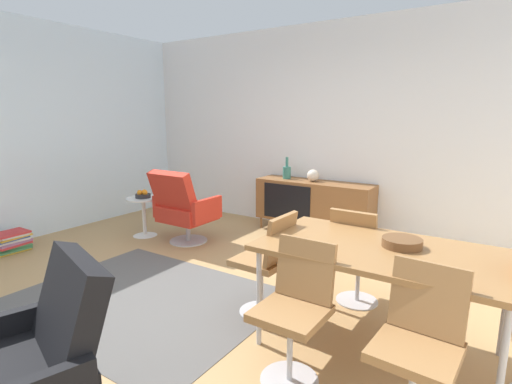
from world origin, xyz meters
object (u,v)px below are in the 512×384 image
object	(u,v)px
sideboard	(314,202)
armchair_black_shell	(34,362)
dining_chair_front_right	(419,343)
dining_chair_front_left	(295,306)
vase_cobalt	(287,172)
vase_sculptural_dark	(313,175)
magazine_stack	(11,242)
wooden_bowl_on_table	(402,243)
dining_chair_back_left	(357,252)
dining_chair_near_window	(268,260)
lounge_chair_red	(183,207)
fruit_bowl	(143,195)
side_table_round	(144,212)
dining_table	(382,254)

from	to	relation	value
sideboard	armchair_black_shell	world-z (taller)	armchair_black_shell
dining_chair_front_right	dining_chair_front_left	xyz separation A→B (m)	(-0.70, 0.00, 0.00)
vase_cobalt	sideboard	bearing A→B (deg)	-0.26
vase_cobalt	dining_chair_front_right	size ratio (longest dim) A/B	0.36
vase_sculptural_dark	magazine_stack	world-z (taller)	vase_sculptural_dark
vase_sculptural_dark	wooden_bowl_on_table	xyz separation A→B (m)	(1.65, -2.15, -0.03)
vase_cobalt	dining_chair_front_left	world-z (taller)	vase_cobalt
dining_chair_back_left	vase_cobalt	bearing A→B (deg)	133.58
dining_chair_front_right	dining_chair_near_window	distance (m)	1.36
dining_chair_front_left	lounge_chair_red	world-z (taller)	lounge_chair_red
dining_chair_front_right	dining_chair_back_left	world-z (taller)	same
sideboard	dining_chair_front_right	world-z (taller)	dining_chair_front_right
lounge_chair_red	dining_chair_back_left	bearing A→B (deg)	-9.74
sideboard	lounge_chair_red	world-z (taller)	lounge_chair_red
fruit_bowl	lounge_chair_red	bearing A→B (deg)	5.72
vase_sculptural_dark	lounge_chair_red	size ratio (longest dim) A/B	0.17
dining_chair_front_left	sideboard	bearing A→B (deg)	112.87
lounge_chair_red	side_table_round	bearing A→B (deg)	-174.19
vase_sculptural_dark	fruit_bowl	size ratio (longest dim) A/B	0.82
side_table_round	fruit_bowl	distance (m)	0.24
wooden_bowl_on_table	side_table_round	size ratio (longest dim) A/B	0.50
vase_cobalt	dining_chair_front_left	xyz separation A→B (m)	(1.60, -2.80, -0.35)
dining_chair_back_left	magazine_stack	distance (m)	4.01
armchair_black_shell	dining_chair_front_left	bearing A→B (deg)	56.18
dining_table	side_table_round	size ratio (longest dim) A/B	3.08
vase_cobalt	magazine_stack	distance (m)	3.56
dining_chair_back_left	dining_table	bearing A→B (deg)	-57.88
vase_cobalt	dining_chair_back_left	bearing A→B (deg)	-46.42
dining_chair_back_left	side_table_round	world-z (taller)	dining_chair_back_left
lounge_chair_red	dining_chair_front_left	bearing A→B (deg)	-32.75
sideboard	dining_chair_front_left	bearing A→B (deg)	-67.13
wooden_bowl_on_table	sideboard	bearing A→B (deg)	127.20
side_table_round	lounge_chair_red	bearing A→B (deg)	5.81
wooden_bowl_on_table	magazine_stack	xyz separation A→B (m)	(-4.33, -0.50, -0.65)
sideboard	dining_chair_front_right	distance (m)	3.37
dining_table	dining_chair_near_window	bearing A→B (deg)	-179.90
sideboard	dining_chair_back_left	distance (m)	2.05
armchair_black_shell	side_table_round	bearing A→B (deg)	130.88
wooden_bowl_on_table	lounge_chair_red	distance (m)	2.97
vase_cobalt	lounge_chair_red	size ratio (longest dim) A/B	0.32
vase_sculptural_dark	sideboard	bearing A→B (deg)	-5.15
dining_chair_front_left	dining_chair_back_left	bearing A→B (deg)	90.08
wooden_bowl_on_table	armchair_black_shell	xyz separation A→B (m)	(-1.22, -1.80, -0.30)
sideboard	dining_chair_front_right	xyz separation A→B (m)	(1.88, -2.80, 0.03)
dining_chair_front_right	fruit_bowl	size ratio (longest dim) A/B	4.28
vase_sculptural_dark	dining_table	xyz separation A→B (m)	(1.55, -2.24, -0.10)
armchair_black_shell	magazine_stack	world-z (taller)	armchair_black_shell
wooden_bowl_on_table	armchair_black_shell	distance (m)	2.20
dining_chair_near_window	side_table_round	xyz separation A→B (m)	(-2.49, 0.90, -0.15)
vase_sculptural_dark	magazine_stack	xyz separation A→B (m)	(-2.68, -2.65, -0.68)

